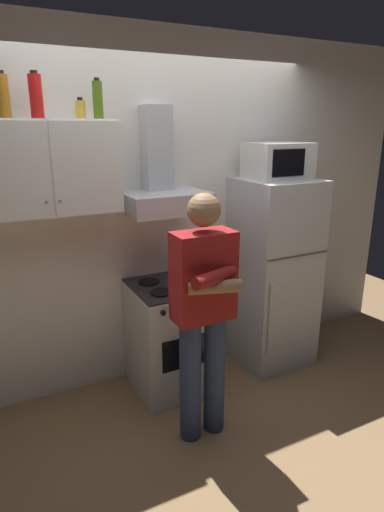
% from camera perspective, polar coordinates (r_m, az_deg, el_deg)
% --- Properties ---
extents(ground_plane, '(7.00, 7.00, 0.00)m').
position_cam_1_polar(ground_plane, '(3.46, 0.00, -18.51)').
color(ground_plane, olive).
extents(back_wall_tiled, '(4.80, 0.10, 2.70)m').
position_cam_1_polar(back_wall_tiled, '(3.42, -4.57, 5.84)').
color(back_wall_tiled, silver).
rests_on(back_wall_tiled, ground_plane).
extents(upper_cabinet, '(0.90, 0.37, 0.60)m').
position_cam_1_polar(upper_cabinet, '(2.93, -18.84, 11.00)').
color(upper_cabinet, white).
extents(stove_oven, '(0.60, 0.62, 0.87)m').
position_cam_1_polar(stove_oven, '(3.41, -2.69, -10.60)').
color(stove_oven, silver).
rests_on(stove_oven, ground_plane).
extents(range_hood, '(0.60, 0.44, 0.75)m').
position_cam_1_polar(range_hood, '(3.16, -3.95, 9.46)').
color(range_hood, '#B7BABF').
extents(refrigerator, '(0.60, 0.62, 1.60)m').
position_cam_1_polar(refrigerator, '(3.72, 10.70, -2.30)').
color(refrigerator, silver).
rests_on(refrigerator, ground_plane).
extents(microwave, '(0.48, 0.37, 0.28)m').
position_cam_1_polar(microwave, '(3.54, 11.37, 12.31)').
color(microwave, silver).
rests_on(microwave, refrigerator).
extents(person_standing, '(0.38, 0.33, 1.64)m').
position_cam_1_polar(person_standing, '(2.69, 1.55, -7.36)').
color(person_standing, navy).
rests_on(person_standing, ground_plane).
extents(cooking_pot, '(0.30, 0.20, 0.10)m').
position_cam_1_polar(cooking_pot, '(3.16, 0.23, -3.09)').
color(cooking_pot, '#B7BABF').
rests_on(cooking_pot, stove_oven).
extents(bottle_liquor_amber, '(0.08, 0.08, 0.27)m').
position_cam_1_polar(bottle_liquor_amber, '(2.93, -23.90, 18.90)').
color(bottle_liquor_amber, '#B7721E').
rests_on(bottle_liquor_amber, upper_cabinet).
extents(bottle_spice_jar, '(0.06, 0.06, 0.13)m').
position_cam_1_polar(bottle_spice_jar, '(3.00, -14.62, 18.38)').
color(bottle_spice_jar, gold).
rests_on(bottle_spice_jar, upper_cabinet).
extents(bottle_olive_oil, '(0.06, 0.06, 0.25)m').
position_cam_1_polar(bottle_olive_oil, '(2.99, -12.44, 19.66)').
color(bottle_olive_oil, '#4C6B19').
rests_on(bottle_olive_oil, upper_cabinet).
extents(bottle_soda_red, '(0.08, 0.08, 0.27)m').
position_cam_1_polar(bottle_soda_red, '(2.90, -20.06, 19.37)').
color(bottle_soda_red, red).
rests_on(bottle_soda_red, upper_cabinet).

